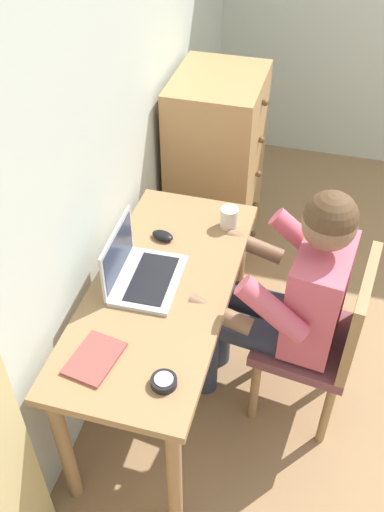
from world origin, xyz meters
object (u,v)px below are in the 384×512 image
chair (324,335)px  person_seated (287,293)px  desk (162,306)px  coffee_mug (229,217)px  computer_mouse (163,236)px  laptop (139,270)px  dresser (216,168)px  desk_clock (164,382)px  notebook_pad (95,358)px

chair → person_seated: (0.02, 0.18, 0.18)m
desk → coffee_mug: (0.45, -0.18, 0.16)m
chair → computer_mouse: size_ratio=8.72×
laptop → chair: bearing=-81.4°
desk → coffee_mug: size_ratio=10.40×
dresser → computer_mouse: bearing=178.1°
laptop → desk_clock: bearing=-151.6°
desk → computer_mouse: computer_mouse is taller
computer_mouse → desk_clock: computer_mouse is taller
dresser → desk_clock: 1.65m
computer_mouse → desk_clock: (-0.73, -0.23, -0.00)m
laptop → coffee_mug: (0.44, -0.27, -0.00)m
desk → chair: (0.13, -0.67, -0.12)m
dresser → desk_clock: dresser is taller
computer_mouse → coffee_mug: size_ratio=0.83×
desk → chair: bearing=-79.0°
desk → laptop: bearing=82.2°
chair → desk_clock: size_ratio=9.69×
coffee_mug → desk_clock: bearing=178.4°
dresser → laptop: bearing=177.9°
coffee_mug → dresser: bearing=17.6°
dresser → chair: dresser is taller
notebook_pad → desk_clock: bearing=-88.7°
person_seated → chair: bearing=-96.2°
notebook_pad → computer_mouse: bearing=6.5°
computer_mouse → notebook_pad: bearing=-166.7°
dresser → person_seated: person_seated is taller
person_seated → coffee_mug: 0.45m
chair → desk_clock: (-0.57, 0.52, 0.25)m
chair → notebook_pad: size_ratio=4.15×
desk → dresser: (1.18, 0.05, -0.07)m
desk → notebook_pad: 0.44m
computer_mouse → coffee_mug: bearing=-41.8°
desk_clock → dresser: bearing=7.2°
computer_mouse → laptop: bearing=-166.9°
chair → laptop: laptop is taller
chair → laptop: (-0.12, 0.76, 0.29)m
dresser → coffee_mug: (-0.72, -0.23, 0.23)m
notebook_pad → coffee_mug: 0.91m
laptop → desk: bearing=-97.8°
desk → person_seated: (0.15, -0.49, 0.06)m
desk_clock → coffee_mug: (0.90, -0.02, 0.03)m
desk_clock → notebook_pad: (0.04, 0.27, -0.01)m
person_seated → computer_mouse: person_seated is taller
desk → desk_clock: (-0.44, -0.15, 0.13)m
chair → coffee_mug: 0.65m
computer_mouse → coffee_mug: (0.16, -0.26, 0.03)m
desk → computer_mouse: (0.29, 0.08, 0.13)m
notebook_pad → coffee_mug: coffee_mug is taller
person_seated → computer_mouse: size_ratio=11.90×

